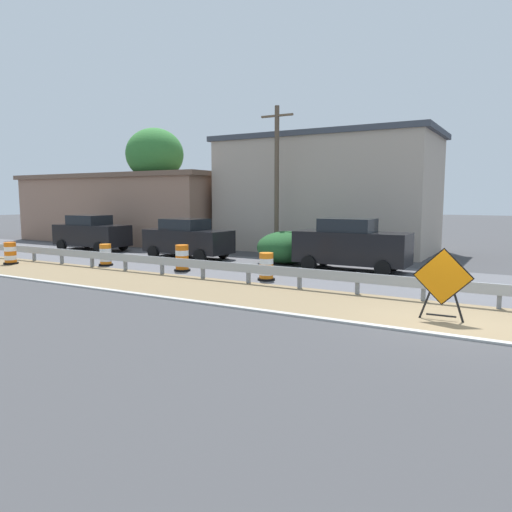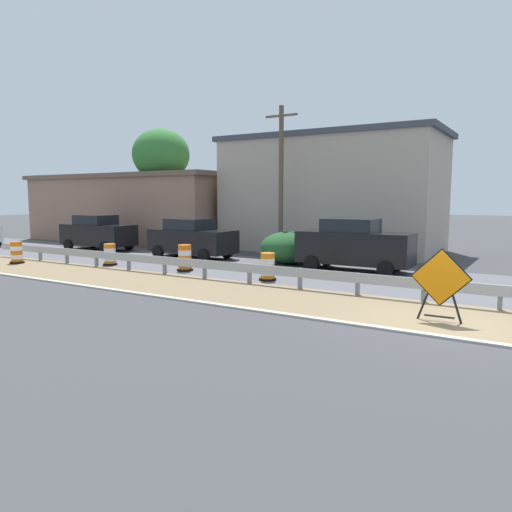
{
  "view_description": "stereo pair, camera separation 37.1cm",
  "coord_description": "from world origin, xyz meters",
  "px_view_note": "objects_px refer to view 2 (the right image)",
  "views": [
    {
      "loc": [
        -12.49,
        -1.67,
        3.1
      ],
      "look_at": [
        1.1,
        6.19,
        1.18
      ],
      "focal_mm": 33.78,
      "sensor_mm": 36.0,
      "label": 1
    },
    {
      "loc": [
        -12.3,
        -1.99,
        3.1
      ],
      "look_at": [
        1.1,
        6.19,
        1.18
      ],
      "focal_mm": 33.78,
      "sensor_mm": 36.0,
      "label": 2
    }
  ],
  "objects_px": {
    "car_trailing_near_lane": "(98,233)",
    "car_distant_a": "(192,238)",
    "traffic_barrel_close": "(185,259)",
    "traffic_barrel_mid": "(110,256)",
    "warning_sign_diamond": "(441,281)",
    "traffic_barrel_nearest": "(268,268)",
    "traffic_barrel_far": "(17,254)",
    "utility_pole_near": "(281,179)",
    "car_mid_far_lane": "(354,245)"
  },
  "relations": [
    {
      "from": "car_trailing_near_lane",
      "to": "car_distant_a",
      "type": "distance_m",
      "value": 7.15
    },
    {
      "from": "traffic_barrel_close",
      "to": "traffic_barrel_mid",
      "type": "xyz_separation_m",
      "value": [
        -0.44,
        4.07,
        -0.06
      ]
    },
    {
      "from": "warning_sign_diamond",
      "to": "car_trailing_near_lane",
      "type": "xyz_separation_m",
      "value": [
        6.83,
        20.5,
        0.01
      ]
    },
    {
      "from": "traffic_barrel_close",
      "to": "warning_sign_diamond",
      "type": "bearing_deg",
      "value": -106.36
    },
    {
      "from": "traffic_barrel_nearest",
      "to": "traffic_barrel_far",
      "type": "bearing_deg",
      "value": 99.54
    },
    {
      "from": "traffic_barrel_close",
      "to": "car_distant_a",
      "type": "xyz_separation_m",
      "value": [
        3.54,
        2.47,
        0.51
      ]
    },
    {
      "from": "warning_sign_diamond",
      "to": "car_distant_a",
      "type": "height_order",
      "value": "car_distant_a"
    },
    {
      "from": "car_trailing_near_lane",
      "to": "utility_pole_near",
      "type": "xyz_separation_m",
      "value": [
        2.83,
        -10.72,
        2.99
      ]
    },
    {
      "from": "traffic_barrel_nearest",
      "to": "car_mid_far_lane",
      "type": "height_order",
      "value": "car_mid_far_lane"
    },
    {
      "from": "traffic_barrel_far",
      "to": "car_distant_a",
      "type": "height_order",
      "value": "car_distant_a"
    },
    {
      "from": "utility_pole_near",
      "to": "warning_sign_diamond",
      "type": "bearing_deg",
      "value": -134.68
    },
    {
      "from": "traffic_barrel_far",
      "to": "utility_pole_near",
      "type": "distance_m",
      "value": 13.36
    },
    {
      "from": "warning_sign_diamond",
      "to": "traffic_barrel_mid",
      "type": "bearing_deg",
      "value": -103.13
    },
    {
      "from": "warning_sign_diamond",
      "to": "car_mid_far_lane",
      "type": "distance_m",
      "value": 8.39
    },
    {
      "from": "utility_pole_near",
      "to": "car_distant_a",
      "type": "bearing_deg",
      "value": 129.39
    },
    {
      "from": "traffic_barrel_nearest",
      "to": "traffic_barrel_close",
      "type": "xyz_separation_m",
      "value": [
        0.22,
        4.18,
        0.03
      ]
    },
    {
      "from": "traffic_barrel_nearest",
      "to": "traffic_barrel_far",
      "type": "relative_size",
      "value": 1.01
    },
    {
      "from": "car_trailing_near_lane",
      "to": "utility_pole_near",
      "type": "relative_size",
      "value": 0.6
    },
    {
      "from": "traffic_barrel_close",
      "to": "traffic_barrel_mid",
      "type": "height_order",
      "value": "traffic_barrel_close"
    },
    {
      "from": "traffic_barrel_far",
      "to": "traffic_barrel_close",
      "type": "bearing_deg",
      "value": -74.37
    },
    {
      "from": "traffic_barrel_mid",
      "to": "car_distant_a",
      "type": "xyz_separation_m",
      "value": [
        3.98,
        -1.6,
        0.57
      ]
    },
    {
      "from": "warning_sign_diamond",
      "to": "traffic_barrel_nearest",
      "type": "height_order",
      "value": "warning_sign_diamond"
    },
    {
      "from": "traffic_barrel_nearest",
      "to": "traffic_barrel_far",
      "type": "xyz_separation_m",
      "value": [
        -2.1,
        12.48,
        -0.01
      ]
    },
    {
      "from": "traffic_barrel_close",
      "to": "utility_pole_near",
      "type": "relative_size",
      "value": 0.14
    },
    {
      "from": "traffic_barrel_far",
      "to": "car_distant_a",
      "type": "bearing_deg",
      "value": -44.85
    },
    {
      "from": "car_distant_a",
      "to": "utility_pole_near",
      "type": "distance_m",
      "value": 5.52
    },
    {
      "from": "traffic_barrel_nearest",
      "to": "car_trailing_near_lane",
      "type": "relative_size",
      "value": 0.22
    },
    {
      "from": "car_mid_far_lane",
      "to": "car_distant_a",
      "type": "bearing_deg",
      "value": -179.0
    },
    {
      "from": "traffic_barrel_nearest",
      "to": "utility_pole_near",
      "type": "bearing_deg",
      "value": 24.7
    },
    {
      "from": "car_trailing_near_lane",
      "to": "warning_sign_diamond",
      "type": "bearing_deg",
      "value": -19.38
    },
    {
      "from": "traffic_barrel_close",
      "to": "car_distant_a",
      "type": "height_order",
      "value": "car_distant_a"
    },
    {
      "from": "traffic_barrel_close",
      "to": "car_mid_far_lane",
      "type": "xyz_separation_m",
      "value": [
        3.71,
        -6.11,
        0.6
      ]
    },
    {
      "from": "traffic_barrel_mid",
      "to": "utility_pole_near",
      "type": "bearing_deg",
      "value": -36.8
    },
    {
      "from": "warning_sign_diamond",
      "to": "car_distant_a",
      "type": "xyz_separation_m",
      "value": [
        6.73,
        13.35,
        -0.02
      ]
    },
    {
      "from": "car_trailing_near_lane",
      "to": "car_mid_far_lane",
      "type": "xyz_separation_m",
      "value": [
        0.07,
        -15.73,
        0.07
      ]
    },
    {
      "from": "traffic_barrel_mid",
      "to": "car_mid_far_lane",
      "type": "distance_m",
      "value": 11.02
    },
    {
      "from": "traffic_barrel_close",
      "to": "traffic_barrel_far",
      "type": "distance_m",
      "value": 8.62
    },
    {
      "from": "car_distant_a",
      "to": "traffic_barrel_close",
      "type": "bearing_deg",
      "value": -53.24
    },
    {
      "from": "warning_sign_diamond",
      "to": "traffic_barrel_close",
      "type": "bearing_deg",
      "value": -109.07
    },
    {
      "from": "traffic_barrel_nearest",
      "to": "traffic_barrel_mid",
      "type": "xyz_separation_m",
      "value": [
        -0.22,
        8.25,
        -0.03
      ]
    },
    {
      "from": "traffic_barrel_close",
      "to": "car_trailing_near_lane",
      "type": "xyz_separation_m",
      "value": [
        3.64,
        9.62,
        0.53
      ]
    },
    {
      "from": "traffic_barrel_mid",
      "to": "car_trailing_near_lane",
      "type": "xyz_separation_m",
      "value": [
        4.08,
        5.55,
        0.59
      ]
    },
    {
      "from": "car_mid_far_lane",
      "to": "utility_pole_near",
      "type": "distance_m",
      "value": 6.42
    },
    {
      "from": "warning_sign_diamond",
      "to": "traffic_barrel_close",
      "type": "relative_size",
      "value": 1.68
    },
    {
      "from": "traffic_barrel_mid",
      "to": "car_distant_a",
      "type": "bearing_deg",
      "value": -21.91
    },
    {
      "from": "car_mid_far_lane",
      "to": "utility_pole_near",
      "type": "height_order",
      "value": "utility_pole_near"
    },
    {
      "from": "traffic_barrel_mid",
      "to": "traffic_barrel_far",
      "type": "relative_size",
      "value": 0.96
    },
    {
      "from": "car_mid_far_lane",
      "to": "utility_pole_near",
      "type": "relative_size",
      "value": 0.62
    },
    {
      "from": "traffic_barrel_far",
      "to": "car_trailing_near_lane",
      "type": "relative_size",
      "value": 0.22
    },
    {
      "from": "traffic_barrel_close",
      "to": "traffic_barrel_far",
      "type": "bearing_deg",
      "value": 105.63
    }
  ]
}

